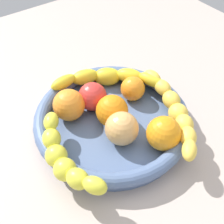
{
  "coord_description": "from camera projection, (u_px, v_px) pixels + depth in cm",
  "views": [
    {
      "loc": [
        31.95,
        -22.97,
        49.94
      ],
      "look_at": [
        0.0,
        0.0,
        7.79
      ],
      "focal_mm": 45.36,
      "sensor_mm": 36.0,
      "label": 1
    }
  ],
  "objects": [
    {
      "name": "banana_draped_left",
      "position": [
        107.0,
        78.0,
        0.65
      ],
      "size": [
        16.34,
        21.97,
        5.01
      ],
      "color": "yellow",
      "rests_on": "fruit_bowl"
    },
    {
      "name": "peach_blush",
      "position": [
        122.0,
        129.0,
        0.54
      ],
      "size": [
        6.64,
        6.64,
        6.64
      ],
      "primitive_type": "sphere",
      "color": "#E8A95E",
      "rests_on": "fruit_bowl"
    },
    {
      "name": "tomato_red",
      "position": [
        93.0,
        97.0,
        0.61
      ],
      "size": [
        6.21,
        6.21,
        6.21
      ],
      "primitive_type": "sphere",
      "color": "red",
      "rests_on": "fruit_bowl"
    },
    {
      "name": "kitchen_counter",
      "position": [
        112.0,
        131.0,
        0.62
      ],
      "size": [
        120.0,
        120.0,
        3.0
      ],
      "primitive_type": "cube",
      "color": "#B8A79C",
      "rests_on": "ground"
    },
    {
      "name": "orange_mid_left",
      "position": [
        69.0,
        105.0,
        0.59
      ],
      "size": [
        6.72,
        6.72,
        6.72
      ],
      "primitive_type": "sphere",
      "color": "orange",
      "rests_on": "fruit_bowl"
    },
    {
      "name": "banana_draped_right",
      "position": [
        175.0,
        111.0,
        0.58
      ],
      "size": [
        23.91,
        12.39,
        5.3
      ],
      "color": "yellow",
      "rests_on": "fruit_bowl"
    },
    {
      "name": "fruit_bowl",
      "position": [
        112.0,
        120.0,
        0.59
      ],
      "size": [
        32.41,
        32.41,
        4.69
      ],
      "color": "slate",
      "rests_on": "kitchen_counter"
    },
    {
      "name": "orange_rear",
      "position": [
        164.0,
        133.0,
        0.53
      ],
      "size": [
        6.72,
        6.72,
        6.72
      ],
      "primitive_type": "sphere",
      "color": "orange",
      "rests_on": "fruit_bowl"
    },
    {
      "name": "orange_front",
      "position": [
        110.0,
        111.0,
        0.57
      ],
      "size": [
        6.66,
        6.66,
        6.66
      ],
      "primitive_type": "sphere",
      "color": "orange",
      "rests_on": "fruit_bowl"
    },
    {
      "name": "banana_arching_top",
      "position": [
        64.0,
        158.0,
        0.5
      ],
      "size": [
        21.21,
        7.26,
        5.31
      ],
      "color": "yellow",
      "rests_on": "fruit_bowl"
    },
    {
      "name": "orange_mid_right",
      "position": [
        133.0,
        89.0,
        0.63
      ],
      "size": [
        5.48,
        5.48,
        5.48
      ],
      "primitive_type": "sphere",
      "color": "orange",
      "rests_on": "fruit_bowl"
    }
  ]
}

